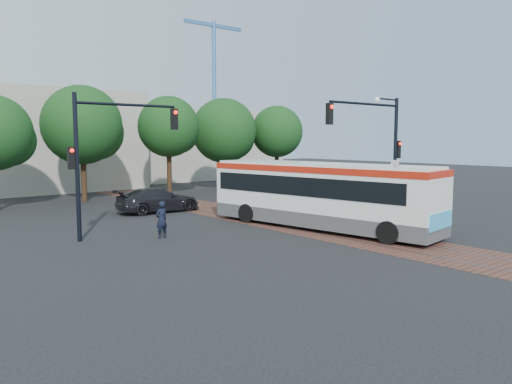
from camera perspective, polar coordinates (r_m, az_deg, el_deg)
ground at (r=23.48m, az=6.58°, el=-4.15°), size 120.00×120.00×0.00m
trackbed at (r=26.37m, az=0.31°, el=-2.97°), size 3.60×40.00×0.02m
tree_row at (r=37.04m, az=-10.68°, el=7.06°), size 26.40×5.60×7.67m
warehouses at (r=47.58m, az=-19.72°, el=5.33°), size 40.00×13.00×8.00m
crane at (r=61.22m, az=-4.81°, el=12.39°), size 8.00×0.50×18.00m
city_bus at (r=23.31m, az=7.23°, el=-0.02°), size 4.05×11.61×3.05m
traffic_island at (r=26.54m, az=15.26°, el=-2.42°), size 2.20×5.20×1.13m
signal_pole_main at (r=25.54m, az=14.08°, el=5.91°), size 5.49×0.46×6.00m
signal_pole_left at (r=21.66m, az=-17.02°, el=5.05°), size 4.99×0.34×6.00m
officer at (r=21.33m, az=-10.75°, el=-3.13°), size 0.62×0.46×1.56m
parked_car at (r=28.96m, az=-11.10°, el=-0.89°), size 4.88×2.19×1.39m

